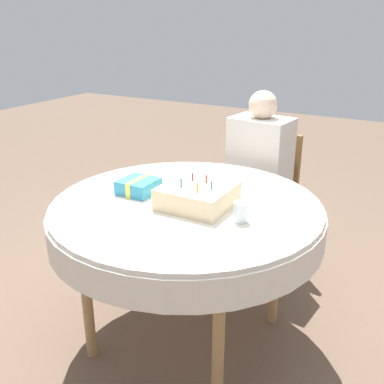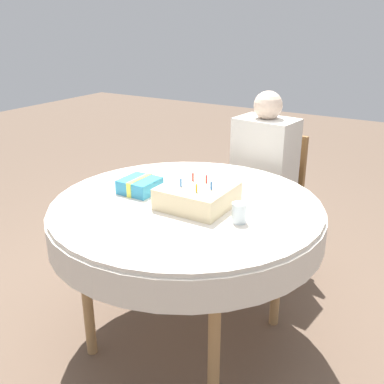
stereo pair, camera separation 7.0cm
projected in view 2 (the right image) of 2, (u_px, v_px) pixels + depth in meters
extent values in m
plane|color=brown|center=(187.00, 336.00, 2.35)|extent=(12.00, 12.00, 0.00)
cylinder|color=silver|center=(186.00, 204.00, 2.07)|extent=(1.25, 1.25, 0.02)
cylinder|color=silver|center=(186.00, 220.00, 2.10)|extent=(1.27, 1.27, 0.14)
cylinder|color=#A37A4C|center=(86.00, 288.00, 2.11)|extent=(0.05, 0.05, 0.74)
cylinder|color=#A37A4C|center=(214.00, 339.00, 1.77)|extent=(0.05, 0.05, 0.74)
cylinder|color=#A37A4C|center=(168.00, 233.00, 2.65)|extent=(0.05, 0.05, 0.74)
cylinder|color=#A37A4C|center=(278.00, 263.00, 2.32)|extent=(0.05, 0.05, 0.74)
cube|color=brown|center=(262.00, 203.00, 2.85)|extent=(0.45, 0.45, 0.04)
cube|color=brown|center=(279.00, 163.00, 2.91)|extent=(0.37, 0.07, 0.40)
cylinder|color=brown|center=(222.00, 239.00, 2.90)|extent=(0.04, 0.04, 0.44)
cylinder|color=brown|center=(271.00, 256.00, 2.70)|extent=(0.04, 0.04, 0.44)
cylinder|color=brown|center=(251.00, 221.00, 3.17)|extent=(0.04, 0.04, 0.44)
cylinder|color=brown|center=(297.00, 234.00, 2.96)|extent=(0.04, 0.04, 0.44)
cylinder|color=beige|center=(235.00, 240.00, 2.85)|extent=(0.09, 0.09, 0.48)
cylinder|color=beige|center=(259.00, 248.00, 2.75)|extent=(0.09, 0.09, 0.48)
cube|color=beige|center=(265.00, 161.00, 2.75)|extent=(0.38, 0.28, 0.53)
sphere|color=beige|center=(268.00, 105.00, 2.62)|extent=(0.17, 0.17, 0.17)
cube|color=beige|center=(198.00, 196.00, 2.02)|extent=(0.30, 0.30, 0.10)
cylinder|color=blue|center=(211.00, 186.00, 1.95)|extent=(0.01, 0.01, 0.04)
cylinder|color=red|center=(206.00, 179.00, 2.03)|extent=(0.01, 0.01, 0.04)
cylinder|color=red|center=(193.00, 177.00, 2.05)|extent=(0.01, 0.01, 0.04)
cylinder|color=blue|center=(181.00, 183.00, 1.98)|extent=(0.01, 0.01, 0.04)
cylinder|color=gold|center=(196.00, 188.00, 1.92)|extent=(0.01, 0.01, 0.04)
cylinder|color=silver|center=(239.00, 213.00, 1.85)|extent=(0.06, 0.06, 0.09)
cube|color=teal|center=(140.00, 185.00, 2.18)|extent=(0.17, 0.17, 0.07)
cube|color=#EAE54C|center=(140.00, 185.00, 2.18)|extent=(0.03, 0.17, 0.07)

